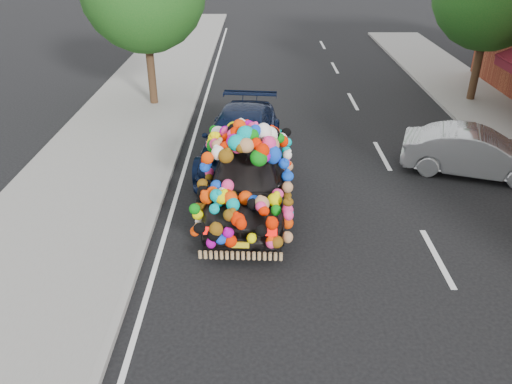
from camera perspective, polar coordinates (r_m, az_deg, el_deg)
ground at (r=10.09m, az=0.19°, el=-7.48°), size 100.00×100.00×0.00m
sidewalk at (r=10.94m, az=-23.13°, el=-6.59°), size 4.00×60.00×0.12m
kerb at (r=10.32m, az=-13.06°, el=-6.98°), size 0.15×60.00×0.13m
lane_markings at (r=10.72m, az=19.97°, el=-7.04°), size 6.00×50.00×0.01m
plush_art_car at (r=11.20m, az=-1.07°, el=2.83°), size 2.27×4.60×2.12m
navy_sedan at (r=13.79m, az=-1.76°, el=6.10°), size 2.44×4.99×1.40m
silver_hatchback at (r=14.34m, az=23.78°, el=4.14°), size 3.93×2.43×1.22m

